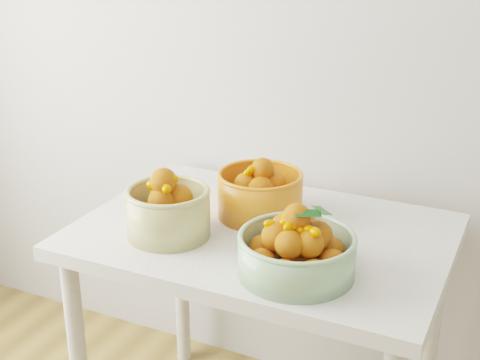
# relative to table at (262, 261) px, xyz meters

# --- Properties ---
(table) EXTENTS (1.00, 0.70, 0.75)m
(table) POSITION_rel_table_xyz_m (0.00, 0.00, 0.00)
(table) COLOR silver
(table) RESTS_ON ground
(bowl_cream) EXTENTS (0.23, 0.23, 0.19)m
(bowl_cream) POSITION_rel_table_xyz_m (-0.21, -0.14, 0.17)
(bowl_cream) COLOR tan
(bowl_cream) RESTS_ON table
(bowl_green) EXTENTS (0.32, 0.32, 0.18)m
(bowl_green) POSITION_rel_table_xyz_m (0.17, -0.19, 0.16)
(bowl_green) COLOR #8DB586
(bowl_green) RESTS_ON table
(bowl_orange) EXTENTS (0.30, 0.30, 0.17)m
(bowl_orange) POSITION_rel_table_xyz_m (-0.05, 0.08, 0.17)
(bowl_orange) COLOR orange
(bowl_orange) RESTS_ON table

